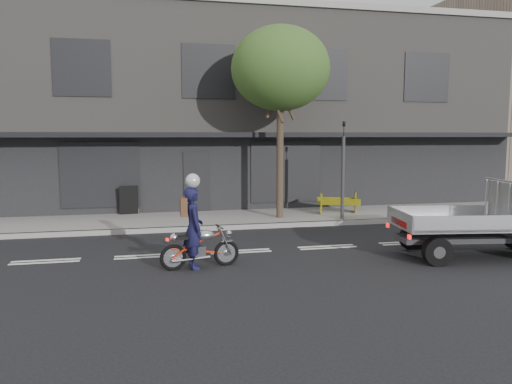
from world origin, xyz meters
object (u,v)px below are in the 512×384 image
at_px(rider, 193,228).
at_px(construction_barrier, 341,203).
at_px(traffic_light_pole, 343,176).
at_px(sandwich_board, 129,200).
at_px(street_tree, 280,69).
at_px(motorcycle, 200,247).

xyz_separation_m(rider, construction_barrier, (5.97, 5.87, -0.38)).
bearing_deg(construction_barrier, traffic_light_pole, -109.73).
relative_size(rider, sandwich_board, 1.75).
distance_m(street_tree, motorcycle, 8.08).
bearing_deg(street_tree, sandwich_board, 160.95).
relative_size(traffic_light_pole, construction_barrier, 2.43).
bearing_deg(sandwich_board, street_tree, -26.26).
distance_m(rider, sandwich_board, 7.55).
xyz_separation_m(motorcycle, construction_barrier, (5.82, 5.87, 0.06)).
bearing_deg(motorcycle, rider, 171.71).
distance_m(street_tree, sandwich_board, 7.18).
height_order(street_tree, rider, street_tree).
height_order(rider, sandwich_board, rider).
bearing_deg(traffic_light_pole, street_tree, 156.97).
xyz_separation_m(motorcycle, rider, (-0.15, -0.00, 0.44)).
distance_m(traffic_light_pole, rider, 7.31).
distance_m(street_tree, rider, 7.90).
bearing_deg(street_tree, rider, -122.57).
height_order(street_tree, motorcycle, street_tree).
bearing_deg(sandwich_board, motorcycle, -83.37).
bearing_deg(rider, street_tree, -40.89).
distance_m(motorcycle, construction_barrier, 8.27).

